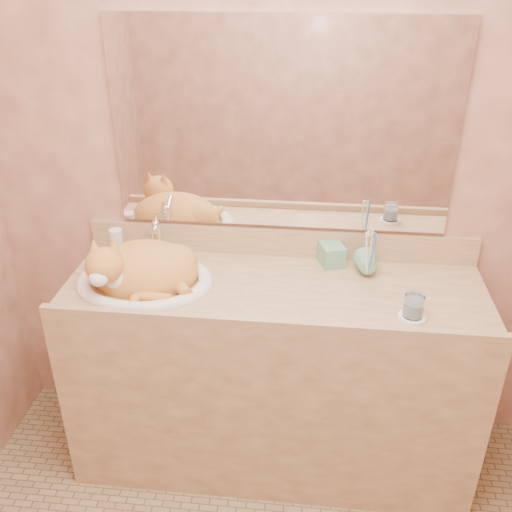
# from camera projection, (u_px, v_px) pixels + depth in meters

# --- Properties ---
(wall_back) EXTENTS (2.40, 0.02, 2.50)m
(wall_back) POSITION_uv_depth(u_px,v_px,m) (282.00, 163.00, 2.21)
(wall_back) COLOR #905441
(wall_back) RESTS_ON ground
(vanity_counter) EXTENTS (1.60, 0.55, 0.85)m
(vanity_counter) POSITION_uv_depth(u_px,v_px,m) (273.00, 375.00, 2.36)
(vanity_counter) COLOR olive
(vanity_counter) RESTS_ON floor
(mirror) EXTENTS (1.30, 0.02, 0.80)m
(mirror) POSITION_uv_depth(u_px,v_px,m) (282.00, 128.00, 2.13)
(mirror) COLOR white
(mirror) RESTS_ON wall_back
(sink_basin) EXTENTS (0.56, 0.48, 0.16)m
(sink_basin) POSITION_uv_depth(u_px,v_px,m) (143.00, 264.00, 2.15)
(sink_basin) COLOR white
(sink_basin) RESTS_ON vanity_counter
(faucet) EXTENTS (0.07, 0.14, 0.18)m
(faucet) POSITION_uv_depth(u_px,v_px,m) (157.00, 239.00, 2.32)
(faucet) COLOR white
(faucet) RESTS_ON vanity_counter
(cat) EXTENTS (0.44, 0.37, 0.22)m
(cat) POSITION_uv_depth(u_px,v_px,m) (140.00, 267.00, 2.16)
(cat) COLOR #BF712C
(cat) RESTS_ON sink_basin
(soap_dispenser) EXTENTS (0.11, 0.11, 0.19)m
(soap_dispenser) POSITION_uv_depth(u_px,v_px,m) (337.00, 248.00, 2.23)
(soap_dispenser) COLOR #67A583
(soap_dispenser) RESTS_ON vanity_counter
(toothbrush_cup) EXTENTS (0.11, 0.11, 0.09)m
(toothbrush_cup) POSITION_uv_depth(u_px,v_px,m) (368.00, 269.00, 2.19)
(toothbrush_cup) COLOR #67A583
(toothbrush_cup) RESTS_ON vanity_counter
(toothbrushes) EXTENTS (0.03, 0.03, 0.21)m
(toothbrushes) POSITION_uv_depth(u_px,v_px,m) (370.00, 251.00, 2.15)
(toothbrushes) COLOR silver
(toothbrushes) RESTS_ON toothbrush_cup
(saucer) EXTENTS (0.10, 0.10, 0.01)m
(saucer) POSITION_uv_depth(u_px,v_px,m) (412.00, 317.00, 1.97)
(saucer) COLOR white
(saucer) RESTS_ON vanity_counter
(water_glass) EXTENTS (0.07, 0.07, 0.08)m
(water_glass) POSITION_uv_depth(u_px,v_px,m) (414.00, 306.00, 1.95)
(water_glass) COLOR silver
(water_glass) RESTS_ON saucer
(lotion_bottle) EXTENTS (0.05, 0.05, 0.13)m
(lotion_bottle) POSITION_uv_depth(u_px,v_px,m) (117.00, 244.00, 2.34)
(lotion_bottle) COLOR silver
(lotion_bottle) RESTS_ON vanity_counter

